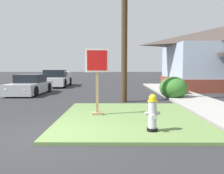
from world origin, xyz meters
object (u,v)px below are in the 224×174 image
at_px(street_bench, 181,86).
at_px(utility_pole, 125,4).
at_px(manhole_cover, 73,118).
at_px(stop_sign, 97,82).
at_px(pickup_truck_white, 57,80).
at_px(fire_hydrant, 152,114).
at_px(parked_sedan_silver, 30,85).

bearing_deg(street_bench, utility_pole, -142.04).
relative_size(manhole_cover, utility_pole, 0.08).
height_order(stop_sign, utility_pole, utility_pole).
bearing_deg(utility_pole, street_bench, 37.96).
relative_size(pickup_truck_white, street_bench, 3.41).
bearing_deg(fire_hydrant, stop_sign, 127.75).
bearing_deg(stop_sign, parked_sedan_silver, 125.36).
bearing_deg(pickup_truck_white, parked_sedan_silver, -92.71).
distance_m(pickup_truck_white, street_bench, 11.12).
relative_size(pickup_truck_white, utility_pole, 0.57).
distance_m(fire_hydrant, parked_sedan_silver, 10.77).
relative_size(parked_sedan_silver, utility_pole, 0.47).
bearing_deg(parked_sedan_silver, pickup_truck_white, 87.29).
bearing_deg(street_bench, stop_sign, -127.11).
bearing_deg(utility_pole, fire_hydrant, -85.09).
height_order(parked_sedan_silver, pickup_truck_white, pickup_truck_white).
xyz_separation_m(fire_hydrant, stop_sign, (-1.54, 1.99, 0.67)).
distance_m(fire_hydrant, utility_pole, 6.80).
bearing_deg(pickup_truck_white, utility_pole, -58.37).
distance_m(parked_sedan_silver, pickup_truck_white, 5.73).
height_order(fire_hydrant, manhole_cover, fire_hydrant).
xyz_separation_m(stop_sign, street_bench, (4.69, 6.20, -0.62)).
distance_m(fire_hydrant, pickup_truck_white, 15.65).
distance_m(stop_sign, parked_sedan_silver, 8.28).
bearing_deg(pickup_truck_white, fire_hydrant, -67.28).
distance_m(parked_sedan_silver, street_bench, 9.48).
bearing_deg(fire_hydrant, utility_pole, 94.91).
height_order(fire_hydrant, utility_pole, utility_pole).
bearing_deg(manhole_cover, parked_sedan_silver, 119.93).
bearing_deg(street_bench, fire_hydrant, -111.03).
xyz_separation_m(manhole_cover, pickup_truck_white, (-3.72, 12.65, 0.61)).
bearing_deg(parked_sedan_silver, stop_sign, -54.64).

